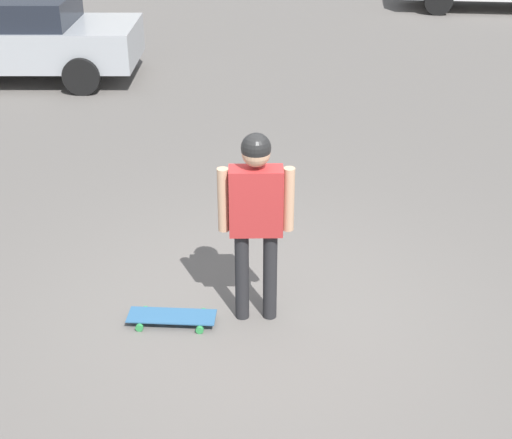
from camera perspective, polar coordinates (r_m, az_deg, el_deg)
name	(u,v)px	position (r m, az deg, el deg)	size (l,w,h in m)	color
ground_plane	(256,316)	(6.41, 0.00, -7.73)	(220.00, 220.00, 0.00)	slate
person	(256,207)	(5.84, 0.00, 1.00)	(0.24, 0.63, 1.73)	#262628
skateboard	(172,317)	(6.33, -6.75, -7.73)	(0.31, 0.78, 0.08)	#336693
car_parked_near	(16,37)	(13.47, -18.65, 13.68)	(2.09, 4.29, 1.43)	#ADB2B7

